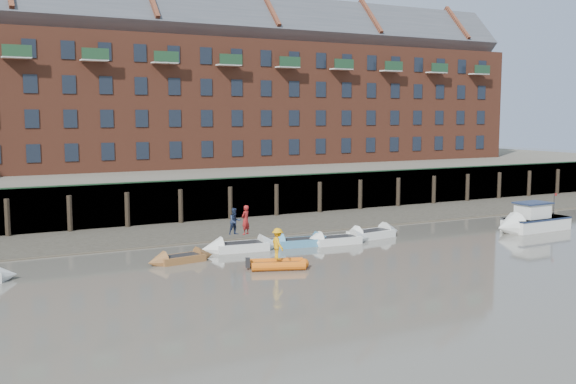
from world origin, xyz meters
TOP-DOWN VIEW (x-y plane):
  - ground at (0.00, 0.00)m, footprint 220.00×220.00m
  - foreshore at (0.00, 18.00)m, footprint 110.00×8.00m
  - mud_band at (0.00, 14.60)m, footprint 110.00×1.60m
  - river_wall at (-0.00, 22.38)m, footprint 110.00×1.23m
  - bank_terrace at (0.00, 36.00)m, footprint 110.00×28.00m
  - apartment_terrace at (-0.00, 36.99)m, footprint 80.60×15.56m
  - rowboat_2 at (-6.19, 9.16)m, footprint 4.10×1.73m
  - rowboat_3 at (-1.95, 10.55)m, footprint 5.04×1.95m
  - rowboat_4 at (1.87, 10.25)m, footprint 4.65×1.85m
  - rowboat_5 at (4.30, 9.78)m, footprint 4.72×1.70m
  - rowboat_6 at (7.40, 10.48)m, footprint 5.07×2.11m
  - rib_tender at (-2.01, 5.27)m, footprint 3.20×2.33m
  - motor_launch at (18.47, 7.55)m, footprint 6.32×2.31m
  - person_rower_a at (-1.64, 10.60)m, footprint 0.77×0.69m
  - person_rower_b at (-2.24, 10.83)m, footprint 0.85×0.70m
  - person_rib_crew at (-2.10, 5.34)m, footprint 0.66×1.10m

SIDE VIEW (x-z plane):
  - ground at x=0.00m, z-range 0.00..0.00m
  - foreshore at x=0.00m, z-range -0.25..0.25m
  - mud_band at x=0.00m, z-range -0.05..0.05m
  - rowboat_2 at x=-6.19m, z-range -0.37..0.78m
  - rowboat_4 at x=1.87m, z-range -0.42..0.89m
  - rib_tender at x=-2.01m, z-range -0.04..0.51m
  - rowboat_5 at x=4.30m, z-range -0.43..0.91m
  - rowboat_3 at x=-1.95m, z-range -0.46..0.96m
  - rowboat_6 at x=7.40m, z-range -0.46..0.97m
  - motor_launch at x=18.47m, z-range -0.63..1.94m
  - person_rib_crew at x=-2.10m, z-range 0.51..2.18m
  - river_wall at x=0.00m, z-range -0.06..3.24m
  - bank_terrace at x=0.00m, z-range 0.00..3.20m
  - person_rower_b at x=-2.24m, z-range 0.96..2.58m
  - person_rower_a at x=-1.64m, z-range 0.96..2.73m
  - apartment_terrace at x=0.00m, z-range 2.34..23.31m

